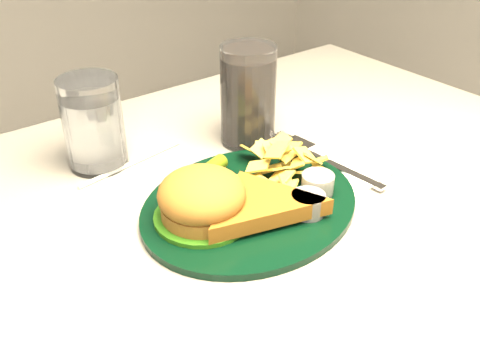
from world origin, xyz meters
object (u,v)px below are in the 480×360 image
object	(u,v)px
water_glass	(93,123)
cola_glass	(248,96)
dinner_plate	(250,185)
fork_napkin	(336,166)

from	to	relation	value
water_glass	cola_glass	world-z (taller)	cola_glass
dinner_plate	water_glass	size ratio (longest dim) A/B	2.28
dinner_plate	cola_glass	bearing A→B (deg)	43.28
dinner_plate	water_glass	xyz separation A→B (m)	(-0.11, 0.22, 0.03)
cola_glass	fork_napkin	xyz separation A→B (m)	(0.05, -0.15, -0.07)
dinner_plate	cola_glass	size ratio (longest dim) A/B	1.96
cola_glass	fork_napkin	bearing A→B (deg)	-72.31
dinner_plate	cola_glass	world-z (taller)	cola_glass
dinner_plate	water_glass	world-z (taller)	water_glass
dinner_plate	fork_napkin	bearing A→B (deg)	-9.96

